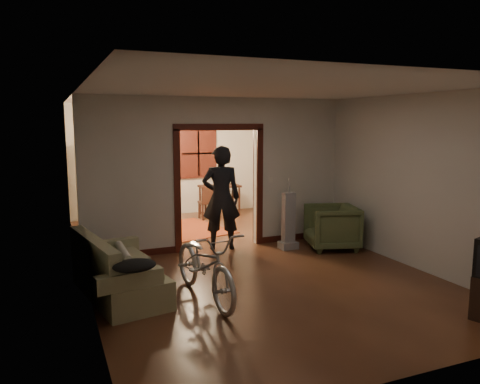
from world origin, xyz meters
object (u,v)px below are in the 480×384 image
sofa (119,266)px  locker (117,181)px  person (221,198)px  armchair (332,227)px  bicycle (205,264)px  desk (220,200)px

sofa → locker: bearing=71.5°
person → armchair: bearing=175.3°
locker → person: bearing=-79.3°
person → locker: size_ratio=1.00×
bicycle → person: (1.08, 2.30, 0.48)m
bicycle → armchair: size_ratio=2.04×
sofa → locker: (0.71, 5.13, 0.54)m
sofa → desk: size_ratio=1.80×
locker → desk: locker is taller
sofa → armchair: 4.13m
sofa → bicycle: bicycle is taller
armchair → locker: size_ratio=0.47×
bicycle → locker: (-0.32, 5.70, 0.48)m
locker → desk: size_ratio=1.90×
person → sofa: bearing=57.0°
person → locker: bearing=-50.0°
bicycle → desk: size_ratio=1.82×
desk → person: bearing=-127.9°
bicycle → person: 2.59m
locker → bicycle: bearing=-98.5°
sofa → person: size_ratio=0.94×
person → locker: 3.68m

